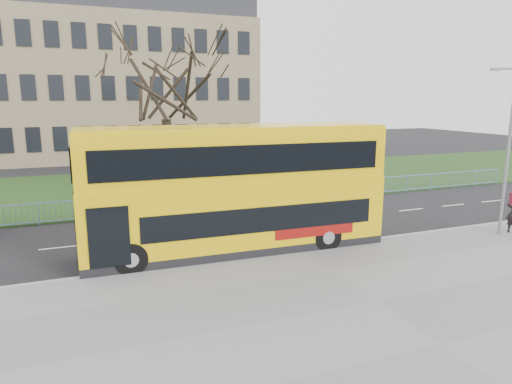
# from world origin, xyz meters

# --- Properties ---
(ground) EXTENTS (120.00, 120.00, 0.00)m
(ground) POSITION_xyz_m (0.00, 0.00, 0.00)
(ground) COLOR black
(ground) RESTS_ON ground
(pavement) EXTENTS (80.00, 10.50, 0.12)m
(pavement) POSITION_xyz_m (0.00, -6.75, 0.06)
(pavement) COLOR slate
(pavement) RESTS_ON ground
(kerb) EXTENTS (80.00, 0.20, 0.14)m
(kerb) POSITION_xyz_m (0.00, -1.55, 0.07)
(kerb) COLOR gray
(kerb) RESTS_ON ground
(grass_verge) EXTENTS (80.00, 15.40, 0.08)m
(grass_verge) POSITION_xyz_m (0.00, 14.30, 0.04)
(grass_verge) COLOR #1E3A15
(grass_verge) RESTS_ON ground
(guard_railing) EXTENTS (40.00, 0.12, 1.10)m
(guard_railing) POSITION_xyz_m (0.00, 6.60, 0.55)
(guard_railing) COLOR #6E8FC4
(guard_railing) RESTS_ON ground
(bare_tree) EXTENTS (7.97, 7.97, 11.39)m
(bare_tree) POSITION_xyz_m (-3.00, 10.00, 5.77)
(bare_tree) COLOR black
(bare_tree) RESTS_ON grass_verge
(civic_building) EXTENTS (30.00, 15.00, 14.00)m
(civic_building) POSITION_xyz_m (-5.00, 35.00, 7.00)
(civic_building) COLOR #897056
(civic_building) RESTS_ON ground
(yellow_bus) EXTENTS (11.91, 3.17, 4.96)m
(yellow_bus) POSITION_xyz_m (-2.29, -0.51, 2.66)
(yellow_bus) COLOR yellow
(yellow_bus) RESTS_ON ground
(street_lamp) EXTENTS (1.52, 0.17, 7.18)m
(street_lamp) POSITION_xyz_m (9.15, -3.00, 4.06)
(street_lamp) COLOR gray
(street_lamp) RESTS_ON pavement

